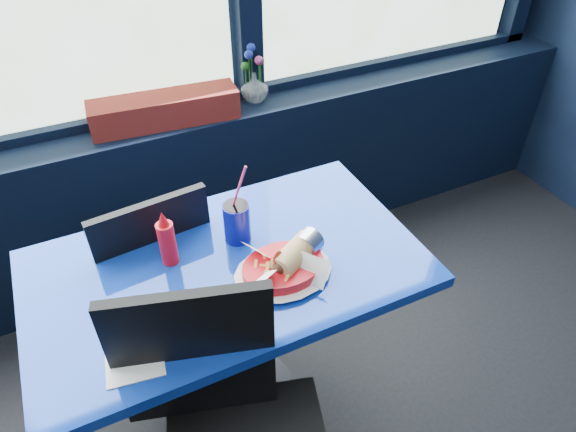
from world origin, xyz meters
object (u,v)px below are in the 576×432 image
object	(u,v)px
planter_box	(165,109)
soda_cup	(237,221)
chair_near_front	(228,424)
chair_near_back	(160,267)
flower_vase	(254,84)
food_basket	(285,266)
near_table	(231,303)
ketchup_bottle	(167,240)

from	to	relation	value
planter_box	soda_cup	world-z (taller)	soda_cup
chair_near_front	chair_near_back	distance (m)	0.71
flower_vase	food_basket	bearing A→B (deg)	-107.99
chair_near_front	flower_vase	world-z (taller)	flower_vase
food_basket	near_table	bearing A→B (deg)	135.79
near_table	chair_near_back	bearing A→B (deg)	116.59
food_basket	ketchup_bottle	distance (m)	0.36
flower_vase	soda_cup	size ratio (longest dim) A/B	0.89
chair_near_back	food_basket	xyz separation A→B (m)	(0.31, -0.44, 0.27)
chair_near_back	planter_box	bearing A→B (deg)	-118.09
near_table	soda_cup	distance (m)	0.28
food_basket	soda_cup	bearing A→B (deg)	102.18
near_table	planter_box	xyz separation A→B (m)	(0.05, 0.85, 0.29)
near_table	ketchup_bottle	distance (m)	0.32
near_table	planter_box	world-z (taller)	planter_box
ketchup_bottle	soda_cup	world-z (taller)	soda_cup
near_table	flower_vase	size ratio (longest dim) A/B	4.67
soda_cup	chair_near_front	bearing A→B (deg)	-115.44
chair_near_front	ketchup_bottle	distance (m)	0.55
chair_near_back	flower_vase	xyz separation A→B (m)	(0.63, 0.55, 0.36)
near_table	ketchup_bottle	size ratio (longest dim) A/B	6.14
chair_near_front	ketchup_bottle	xyz separation A→B (m)	(0.00, 0.48, 0.28)
chair_near_back	planter_box	world-z (taller)	planter_box
planter_box	food_basket	xyz separation A→B (m)	(0.09, -0.97, -0.08)
chair_near_front	planter_box	world-z (taller)	chair_near_front
near_table	flower_vase	distance (m)	1.04
flower_vase	food_basket	world-z (taller)	flower_vase
chair_near_front	soda_cup	bearing A→B (deg)	80.64
food_basket	soda_cup	distance (m)	0.23
planter_box	ketchup_bottle	xyz separation A→B (m)	(-0.20, -0.76, -0.02)
planter_box	food_basket	bearing A→B (deg)	-79.54
near_table	chair_near_front	size ratio (longest dim) A/B	1.23
chair_near_front	flower_vase	distance (m)	1.44
near_table	chair_near_back	distance (m)	0.36
chair_near_front	soda_cup	distance (m)	0.60
chair_near_front	chair_near_back	bearing A→B (deg)	106.60
flower_vase	soda_cup	distance (m)	0.87
chair_near_front	ketchup_bottle	size ratio (longest dim) A/B	4.99
flower_vase	soda_cup	bearing A→B (deg)	-116.55
food_basket	chair_near_front	bearing A→B (deg)	-142.87
near_table	soda_cup	xyz separation A→B (m)	(0.08, 0.10, 0.25)
chair_near_back	planter_box	xyz separation A→B (m)	(0.22, 0.53, 0.34)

